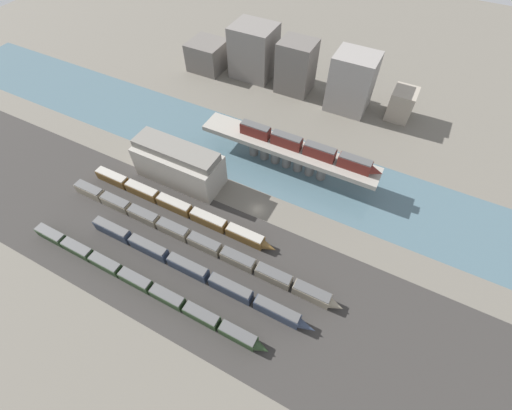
{
  "coord_description": "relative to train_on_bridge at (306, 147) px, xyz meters",
  "views": [
    {
      "loc": [
        29.23,
        -57.75,
        84.83
      ],
      "look_at": [
        0.0,
        -1.14,
        3.54
      ],
      "focal_mm": 24.0,
      "sensor_mm": 36.0,
      "label": 1
    }
  ],
  "objects": [
    {
      "name": "train_yard_far",
      "position": [
        -17.38,
        -40.82,
        -9.08
      ],
      "size": [
        89.12,
        3.1,
        3.68
      ],
      "color": "gray",
      "rests_on": "ground"
    },
    {
      "name": "train_yard_outer",
      "position": [
        -27.74,
        -33.21,
        -9.09
      ],
      "size": [
        65.27,
        3.0,
        3.67
      ],
      "color": "brown",
      "rests_on": "ground"
    },
    {
      "name": "city_block_left",
      "position": [
        -42.61,
        45.7,
        -0.18
      ],
      "size": [
        17.7,
        15.0,
        21.42
      ],
      "primitive_type": "cube",
      "color": "slate",
      "rests_on": "ground"
    },
    {
      "name": "city_block_center",
      "position": [
        -22.03,
        43.26,
        -0.54
      ],
      "size": [
        13.94,
        12.16,
        20.7
      ],
      "primitive_type": "cube",
      "color": "#605B56",
      "rests_on": "ground"
    },
    {
      "name": "city_block_far_right",
      "position": [
        21.61,
        44.92,
        -5.19
      ],
      "size": [
        8.69,
        10.26,
        11.4
      ],
      "primitive_type": "cube",
      "color": "gray",
      "rests_on": "ground"
    },
    {
      "name": "warehouse_building",
      "position": [
        -34.85,
        -21.4,
        -4.33
      ],
      "size": [
        28.63,
        11.5,
        13.81
      ],
      "color": "#9E998E",
      "rests_on": "ground"
    },
    {
      "name": "city_block_right",
      "position": [
        1.7,
        41.6,
        0.12
      ],
      "size": [
        15.76,
        13.46,
        22.03
      ],
      "primitive_type": "cube",
      "color": "gray",
      "rests_on": "ground"
    },
    {
      "name": "train_yard_mid",
      "position": [
        -11.9,
        -49.21,
        -8.83
      ],
      "size": [
        68.99,
        2.72,
        4.2
      ],
      "color": "#2D384C",
      "rests_on": "ground"
    },
    {
      "name": "train_yard_near",
      "position": [
        -22.21,
        -58.52,
        -9.21
      ],
      "size": [
        74.66,
        2.92,
        3.43
      ],
      "color": "#23381E",
      "rests_on": "ground"
    },
    {
      "name": "city_block_far_left",
      "position": [
        -63.45,
        41.05,
        -4.88
      ],
      "size": [
        15.06,
        14.57,
        12.02
      ],
      "primitive_type": "cube",
      "color": "#605B56",
      "rests_on": "ground"
    },
    {
      "name": "train_on_bridge",
      "position": [
        0.0,
        0.0,
        0.0
      ],
      "size": [
        47.76,
        3.14,
        4.18
      ],
      "color": "#5B1E19",
      "rests_on": "bridge"
    },
    {
      "name": "river_water",
      "position": [
        -6.18,
        -0.0,
        -10.89
      ],
      "size": [
        320.0,
        29.55,
        0.01
      ],
      "primitive_type": "cube",
      "color": "#47606B",
      "rests_on": "ground"
    },
    {
      "name": "bridge",
      "position": [
        -6.18,
        -0.0,
        -4.36
      ],
      "size": [
        61.01,
        8.91,
        8.84
      ],
      "color": "gray",
      "rests_on": "ground"
    },
    {
      "name": "railbed_yard",
      "position": [
        -6.18,
        -45.73,
        -10.89
      ],
      "size": [
        280.0,
        42.0,
        0.01
      ],
      "primitive_type": "cube",
      "color": "#33302D",
      "rests_on": "ground"
    },
    {
      "name": "ground_plane",
      "position": [
        -6.18,
        -21.73,
        -10.89
      ],
      "size": [
        400.0,
        400.0,
        0.0
      ],
      "primitive_type": "plane",
      "color": "#666056"
    }
  ]
}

